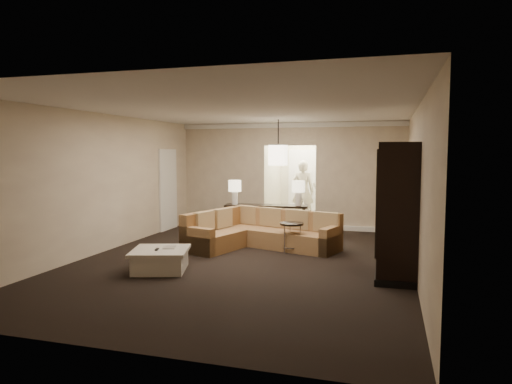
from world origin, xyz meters
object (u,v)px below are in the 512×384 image
(coffee_table, at_px, (160,260))
(drink_table, at_px, (292,231))
(sectional_sofa, at_px, (258,233))
(console_table, at_px, (266,218))
(armoire, at_px, (397,213))
(person, at_px, (303,188))

(coffee_table, bearing_deg, drink_table, 48.50)
(sectional_sofa, relative_size, console_table, 1.55)
(console_table, distance_m, armoire, 4.09)
(sectional_sofa, relative_size, armoire, 1.44)
(drink_table, distance_m, person, 4.11)
(coffee_table, xyz_separation_m, person, (1.32, 6.13, 0.80))
(coffee_table, xyz_separation_m, armoire, (3.86, 0.81, 0.85))
(armoire, bearing_deg, drink_table, 147.49)
(console_table, height_order, armoire, armoire)
(sectional_sofa, bearing_deg, person, 103.84)
(console_table, relative_size, armoire, 0.93)
(person, bearing_deg, drink_table, 98.29)
(console_table, xyz_separation_m, armoire, (2.94, -2.77, 0.59))
(sectional_sofa, relative_size, coffee_table, 2.71)
(sectional_sofa, distance_m, person, 3.89)
(drink_table, bearing_deg, coffee_table, -131.50)
(sectional_sofa, height_order, console_table, sectional_sofa)
(person, bearing_deg, sectional_sofa, 87.19)
(coffee_table, distance_m, armoire, 4.03)
(coffee_table, relative_size, armoire, 0.53)
(console_table, bearing_deg, coffee_table, -112.85)
(coffee_table, height_order, person, person)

